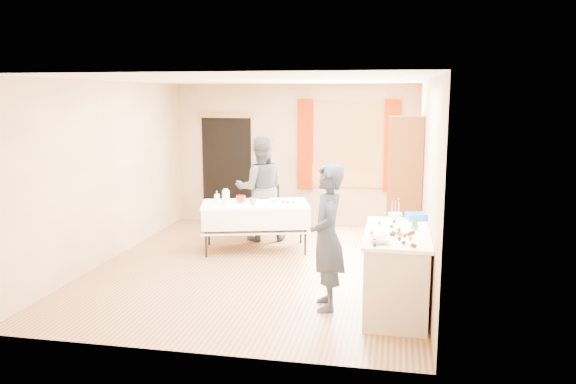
% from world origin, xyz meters
% --- Properties ---
extents(floor, '(4.50, 5.50, 0.02)m').
position_xyz_m(floor, '(0.00, 0.00, -0.01)').
color(floor, '#9E7047').
rests_on(floor, ground).
extents(ceiling, '(4.50, 5.50, 0.02)m').
position_xyz_m(ceiling, '(0.00, 0.00, 2.61)').
color(ceiling, white).
rests_on(ceiling, floor).
extents(wall_back, '(4.50, 0.02, 2.60)m').
position_xyz_m(wall_back, '(0.00, 2.76, 1.30)').
color(wall_back, tan).
rests_on(wall_back, floor).
extents(wall_front, '(4.50, 0.02, 2.60)m').
position_xyz_m(wall_front, '(0.00, -2.76, 1.30)').
color(wall_front, tan).
rests_on(wall_front, floor).
extents(wall_left, '(0.02, 5.50, 2.60)m').
position_xyz_m(wall_left, '(-2.26, 0.00, 1.30)').
color(wall_left, tan).
rests_on(wall_left, floor).
extents(wall_right, '(0.02, 5.50, 2.60)m').
position_xyz_m(wall_right, '(2.26, 0.00, 1.30)').
color(wall_right, tan).
rests_on(wall_right, floor).
extents(window_frame, '(1.32, 0.06, 1.52)m').
position_xyz_m(window_frame, '(1.00, 2.72, 1.50)').
color(window_frame, olive).
rests_on(window_frame, wall_back).
extents(window_pane, '(1.20, 0.02, 1.40)m').
position_xyz_m(window_pane, '(1.00, 2.71, 1.50)').
color(window_pane, white).
rests_on(window_pane, wall_back).
extents(curtain_left, '(0.28, 0.06, 1.65)m').
position_xyz_m(curtain_left, '(0.22, 2.67, 1.50)').
color(curtain_left, '#882001').
rests_on(curtain_left, wall_back).
extents(curtain_right, '(0.28, 0.06, 1.65)m').
position_xyz_m(curtain_right, '(1.78, 2.67, 1.50)').
color(curtain_right, '#882001').
rests_on(curtain_right, wall_back).
extents(doorway, '(0.95, 0.04, 2.00)m').
position_xyz_m(doorway, '(-1.30, 2.73, 1.00)').
color(doorway, black).
rests_on(doorway, floor).
extents(door_lintel, '(1.05, 0.06, 0.08)m').
position_xyz_m(door_lintel, '(-1.30, 2.70, 2.02)').
color(door_lintel, olive).
rests_on(door_lintel, wall_back).
extents(cabinet, '(0.50, 0.60, 2.09)m').
position_xyz_m(cabinet, '(1.99, 1.04, 1.05)').
color(cabinet, brown).
rests_on(cabinet, floor).
extents(counter, '(0.71, 1.50, 0.91)m').
position_xyz_m(counter, '(1.89, -1.30, 0.45)').
color(counter, beige).
rests_on(counter, floor).
extents(party_table, '(1.82, 1.26, 0.75)m').
position_xyz_m(party_table, '(-0.27, 0.83, 0.44)').
color(party_table, black).
rests_on(party_table, floor).
extents(chair, '(0.47, 0.47, 0.96)m').
position_xyz_m(chair, '(-0.29, 1.80, 0.29)').
color(chair, black).
rests_on(chair, floor).
extents(girl, '(0.78, 0.66, 1.65)m').
position_xyz_m(girl, '(1.12, -1.37, 0.83)').
color(girl, '#1E273A').
rests_on(girl, floor).
extents(woman, '(1.23, 1.15, 1.74)m').
position_xyz_m(woman, '(-0.33, 1.46, 0.87)').
color(woman, black).
rests_on(woman, floor).
extents(soda_can, '(0.07, 0.07, 0.12)m').
position_xyz_m(soda_can, '(2.08, -1.15, 0.97)').
color(soda_can, '#15934D').
rests_on(soda_can, counter).
extents(mixing_bowl, '(0.29, 0.29, 0.05)m').
position_xyz_m(mixing_bowl, '(1.71, -1.82, 0.94)').
color(mixing_bowl, white).
rests_on(mixing_bowl, counter).
extents(foam_block, '(0.17, 0.13, 0.08)m').
position_xyz_m(foam_block, '(1.86, -0.67, 0.95)').
color(foam_block, white).
rests_on(foam_block, counter).
extents(blue_basket, '(0.34, 0.27, 0.08)m').
position_xyz_m(blue_basket, '(2.15, -0.63, 0.95)').
color(blue_basket, blue).
rests_on(blue_basket, counter).
extents(pitcher, '(0.11, 0.11, 0.22)m').
position_xyz_m(pitcher, '(-0.67, 0.60, 0.86)').
color(pitcher, silver).
rests_on(pitcher, party_table).
extents(cup_red, '(0.27, 0.27, 0.12)m').
position_xyz_m(cup_red, '(-0.49, 0.81, 0.81)').
color(cup_red, red).
rests_on(cup_red, party_table).
extents(cup_rainbow, '(0.13, 0.13, 0.11)m').
position_xyz_m(cup_rainbow, '(-0.26, 0.68, 0.80)').
color(cup_rainbow, red).
rests_on(cup_rainbow, party_table).
extents(small_bowl, '(0.23, 0.23, 0.05)m').
position_xyz_m(small_bowl, '(-0.00, 1.01, 0.77)').
color(small_bowl, white).
rests_on(small_bowl, party_table).
extents(pastry_tray, '(0.34, 0.30, 0.02)m').
position_xyz_m(pastry_tray, '(0.25, 0.82, 0.76)').
color(pastry_tray, white).
rests_on(pastry_tray, party_table).
extents(bottle, '(0.10, 0.10, 0.16)m').
position_xyz_m(bottle, '(-0.89, 0.86, 0.83)').
color(bottle, white).
rests_on(bottle, party_table).
extents(cake_balls, '(0.53, 1.14, 0.04)m').
position_xyz_m(cake_balls, '(1.91, -1.44, 0.93)').
color(cake_balls, '#3F2314').
rests_on(cake_balls, counter).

